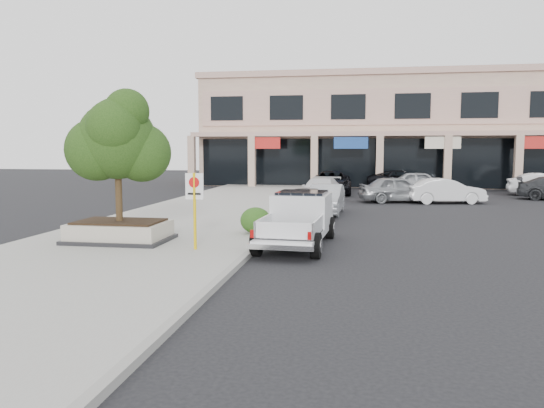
{
  "coord_description": "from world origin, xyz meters",
  "views": [
    {
      "loc": [
        1.72,
        -14.44,
        3.17
      ],
      "look_at": [
        -1.01,
        1.5,
        1.47
      ],
      "focal_mm": 35.0,
      "sensor_mm": 36.0,
      "label": 1
    }
  ],
  "objects_px": {
    "no_parking_sign": "(195,200)",
    "lot_car_b": "(446,191)",
    "lot_car_e": "(421,182)",
    "planter_tree": "(123,141)",
    "pickup_truck": "(297,220)",
    "lot_car_a": "(398,189)",
    "lot_car_d": "(403,180)",
    "curb_car_b": "(326,199)",
    "planter": "(120,231)",
    "curb_car_c": "(321,190)",
    "lot_car_f": "(544,185)",
    "curb_car_d": "(332,183)",
    "curb_car_a": "(307,204)"
  },
  "relations": [
    {
      "from": "lot_car_e",
      "to": "lot_car_f",
      "type": "relative_size",
      "value": 0.99
    },
    {
      "from": "curb_car_d",
      "to": "lot_car_e",
      "type": "bearing_deg",
      "value": 17.29
    },
    {
      "from": "no_parking_sign",
      "to": "lot_car_a",
      "type": "relative_size",
      "value": 0.5
    },
    {
      "from": "planter",
      "to": "pickup_truck",
      "type": "relative_size",
      "value": 0.58
    },
    {
      "from": "curb_car_c",
      "to": "lot_car_a",
      "type": "relative_size",
      "value": 1.09
    },
    {
      "from": "lot_car_b",
      "to": "pickup_truck",
      "type": "bearing_deg",
      "value": 144.13
    },
    {
      "from": "no_parking_sign",
      "to": "lot_car_e",
      "type": "bearing_deg",
      "value": 69.35
    },
    {
      "from": "curb_car_c",
      "to": "planter",
      "type": "bearing_deg",
      "value": -103.5
    },
    {
      "from": "curb_car_a",
      "to": "planter_tree",
      "type": "bearing_deg",
      "value": -135.87
    },
    {
      "from": "curb_car_b",
      "to": "no_parking_sign",
      "type": "bearing_deg",
      "value": -104.14
    },
    {
      "from": "planter",
      "to": "planter_tree",
      "type": "bearing_deg",
      "value": 48.97
    },
    {
      "from": "planter_tree",
      "to": "pickup_truck",
      "type": "relative_size",
      "value": 0.73
    },
    {
      "from": "planter",
      "to": "curb_car_d",
      "type": "relative_size",
      "value": 0.56
    },
    {
      "from": "curb_car_a",
      "to": "curb_car_c",
      "type": "xyz_separation_m",
      "value": [
        -0.05,
        8.5,
        -0.03
      ]
    },
    {
      "from": "no_parking_sign",
      "to": "lot_car_b",
      "type": "relative_size",
      "value": 0.53
    },
    {
      "from": "no_parking_sign",
      "to": "pickup_truck",
      "type": "height_order",
      "value": "no_parking_sign"
    },
    {
      "from": "curb_car_a",
      "to": "lot_car_f",
      "type": "bearing_deg",
      "value": 39.05
    },
    {
      "from": "lot_car_e",
      "to": "planter_tree",
      "type": "bearing_deg",
      "value": 154.26
    },
    {
      "from": "curb_car_b",
      "to": "lot_car_d",
      "type": "xyz_separation_m",
      "value": [
        4.77,
        15.85,
        0.04
      ]
    },
    {
      "from": "lot_car_f",
      "to": "lot_car_e",
      "type": "bearing_deg",
      "value": 88.41
    },
    {
      "from": "curb_car_b",
      "to": "lot_car_f",
      "type": "distance_m",
      "value": 18.52
    },
    {
      "from": "lot_car_b",
      "to": "lot_car_f",
      "type": "distance_m",
      "value": 9.59
    },
    {
      "from": "planter",
      "to": "curb_car_a",
      "type": "height_order",
      "value": "curb_car_a"
    },
    {
      "from": "curb_car_b",
      "to": "lot_car_e",
      "type": "distance_m",
      "value": 14.81
    },
    {
      "from": "planter",
      "to": "curb_car_b",
      "type": "height_order",
      "value": "curb_car_b"
    },
    {
      "from": "no_parking_sign",
      "to": "lot_car_e",
      "type": "relative_size",
      "value": 0.51
    },
    {
      "from": "curb_car_b",
      "to": "planter",
      "type": "bearing_deg",
      "value": -119.57
    },
    {
      "from": "pickup_truck",
      "to": "curb_car_a",
      "type": "xyz_separation_m",
      "value": [
        -0.31,
        5.94,
        -0.11
      ]
    },
    {
      "from": "planter_tree",
      "to": "pickup_truck",
      "type": "xyz_separation_m",
      "value": [
        5.59,
        0.71,
        -2.55
      ]
    },
    {
      "from": "curb_car_a",
      "to": "lot_car_f",
      "type": "distance_m",
      "value": 20.97
    },
    {
      "from": "curb_car_d",
      "to": "lot_car_a",
      "type": "bearing_deg",
      "value": -52.5
    },
    {
      "from": "planter_tree",
      "to": "lot_car_e",
      "type": "relative_size",
      "value": 0.88
    },
    {
      "from": "lot_car_d",
      "to": "lot_car_e",
      "type": "xyz_separation_m",
      "value": [
        1.15,
        -2.28,
        0.02
      ]
    },
    {
      "from": "lot_car_d",
      "to": "lot_car_f",
      "type": "height_order",
      "value": "lot_car_f"
    },
    {
      "from": "no_parking_sign",
      "to": "curb_car_a",
      "type": "relative_size",
      "value": 0.52
    },
    {
      "from": "planter_tree",
      "to": "lot_car_d",
      "type": "height_order",
      "value": "planter_tree"
    },
    {
      "from": "lot_car_a",
      "to": "lot_car_e",
      "type": "relative_size",
      "value": 1.01
    },
    {
      "from": "planter",
      "to": "lot_car_b",
      "type": "bearing_deg",
      "value": 51.47
    },
    {
      "from": "pickup_truck",
      "to": "curb_car_c",
      "type": "relative_size",
      "value": 1.1
    },
    {
      "from": "curb_car_a",
      "to": "lot_car_d",
      "type": "xyz_separation_m",
      "value": [
        5.42,
        18.7,
        -0.0
      ]
    },
    {
      "from": "planter",
      "to": "lot_car_b",
      "type": "distance_m",
      "value": 20.17
    },
    {
      "from": "curb_car_c",
      "to": "lot_car_f",
      "type": "bearing_deg",
      "value": 30.62
    },
    {
      "from": "curb_car_b",
      "to": "lot_car_e",
      "type": "height_order",
      "value": "lot_car_e"
    },
    {
      "from": "planter",
      "to": "lot_car_a",
      "type": "distance_m",
      "value": 18.73
    },
    {
      "from": "lot_car_d",
      "to": "lot_car_f",
      "type": "xyz_separation_m",
      "value": [
        9.02,
        -3.5,
        0.0
      ]
    },
    {
      "from": "lot_car_d",
      "to": "planter_tree",
      "type": "bearing_deg",
      "value": 159.97
    },
    {
      "from": "no_parking_sign",
      "to": "curb_car_a",
      "type": "height_order",
      "value": "no_parking_sign"
    },
    {
      "from": "pickup_truck",
      "to": "curb_car_c",
      "type": "xyz_separation_m",
      "value": [
        -0.36,
        14.44,
        -0.14
      ]
    },
    {
      "from": "no_parking_sign",
      "to": "planter",
      "type": "bearing_deg",
      "value": 161.46
    },
    {
      "from": "lot_car_a",
      "to": "lot_car_b",
      "type": "xyz_separation_m",
      "value": [
        2.67,
        -0.12,
        -0.06
      ]
    }
  ]
}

